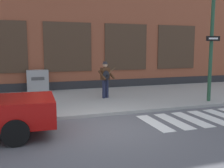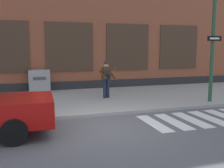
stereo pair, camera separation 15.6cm
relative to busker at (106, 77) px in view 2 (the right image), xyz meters
name	(u,v)px [view 2 (the right image)]	position (x,y,z in m)	size (l,w,h in m)	color
ground_plane	(106,128)	(-1.16, -3.89, -1.04)	(160.00, 160.00, 0.00)	#56565B
sidewalk	(80,100)	(-1.16, 0.17, -0.98)	(28.00, 5.57, 0.11)	#9E9E99
building_backdrop	(64,20)	(-1.16, 4.94, 2.94)	(28.00, 4.06, 7.96)	brown
crosswalk	(217,117)	(2.77, -3.92, -1.03)	(5.20, 1.90, 0.01)	silver
busker	(106,77)	(0.00, 0.00, 0.00)	(0.78, 0.66, 1.63)	#1E233D
utility_box	(39,81)	(-2.79, 2.50, -0.36)	(1.04, 0.63, 1.12)	#9E9E9E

